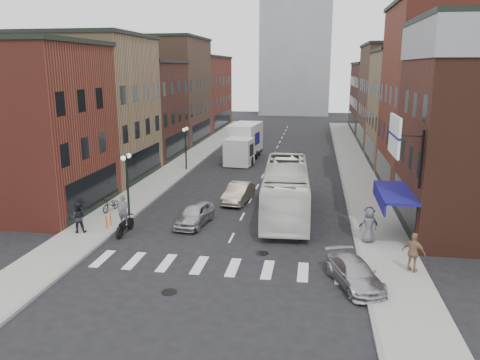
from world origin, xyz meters
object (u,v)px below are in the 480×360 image
bike_rack (108,220)px  motorcycle_rider (124,216)px  streetlamp_near (127,173)px  transit_bus (286,189)px  sedan_left_far (239,193)px  streetlamp_far (186,140)px  parked_bicycle (111,204)px  ped_left_solo (78,218)px  ped_right_a (369,222)px  ped_right_b (414,253)px  sedan_left_near (194,214)px  box_truck (244,143)px  billboard_sign (396,137)px  curb_car (355,273)px  ped_right_c (369,225)px

bike_rack → motorcycle_rider: 1.56m
streetlamp_near → transit_bus: 10.48m
streetlamp_near → sedan_left_far: (6.60, 4.37, -2.22)m
streetlamp_far → parked_bicycle: streetlamp_far is taller
transit_bus → ped_left_solo: (-11.64, -6.20, -0.63)m
ped_right_a → ped_right_b: 4.81m
bike_rack → sedan_left_near: sedan_left_near is taller
box_truck → billboard_sign: bearing=-57.8°
sedan_left_near → ped_left_solo: (-6.22, -2.80, 0.38)m
motorcycle_rider → curb_car: (12.80, -4.68, -0.52)m
billboard_sign → sedan_left_far: bearing=140.0°
box_truck → transit_bus: box_truck is taller
streetlamp_near → sedan_left_near: size_ratio=1.04×
transit_bus → ped_right_a: size_ratio=6.87×
bike_rack → sedan_left_far: bearing=46.1°
bike_rack → curb_car: curb_car is taller
ped_right_c → billboard_sign: bearing=126.6°
billboard_sign → transit_bus: (-5.85, 5.83, -4.46)m
sedan_left_far → curb_car: 14.40m
ped_right_b → ped_right_c: (-1.66, 3.66, 0.01)m
parked_bicycle → ped_right_a: ped_right_a is taller
transit_bus → sedan_left_near: size_ratio=3.05×
sedan_left_near → ped_right_b: 13.13m
billboard_sign → transit_bus: 9.38m
sedan_left_far → ped_left_solo: 11.56m
motorcycle_rider → ped_left_solo: 2.66m
motorcycle_rider → ped_right_a: bearing=4.0°
billboard_sign → box_truck: 26.36m
parked_bicycle → ped_right_a: bearing=3.5°
box_truck → sedan_left_far: 15.68m
curb_car → sedan_left_far: bearing=100.8°
ped_left_solo → parked_bicycle: bearing=-109.2°
parked_bicycle → ped_right_c: (16.46, -3.16, 0.52)m
transit_bus → ped_left_solo: transit_bus is taller
sedan_left_far → ped_right_c: (8.43, -7.14, 0.42)m
ped_right_b → ped_right_c: size_ratio=0.99×
motorcycle_rider → parked_bicycle: 4.55m
ped_right_a → bike_rack: bearing=-17.4°
bike_rack → ped_right_a: bearing=3.1°
motorcycle_rider → sedan_left_far: 9.50m
transit_bus → ped_right_c: size_ratio=6.27×
ped_left_solo → motorcycle_rider: bearing=172.8°
motorcycle_rider → transit_bus: transit_bus is taller
motorcycle_rider → ped_right_b: bearing=-13.1°
streetlamp_far → parked_bicycle: (-1.43, -13.61, -2.32)m
bike_rack → curb_car: (14.10, -5.34, 0.03)m
transit_bus → parked_bicycle: transit_bus is taller
billboard_sign → curb_car: (-2.09, -4.54, -5.55)m
box_truck → transit_bus: size_ratio=0.73×
streetlamp_far → ped_left_solo: size_ratio=2.29×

